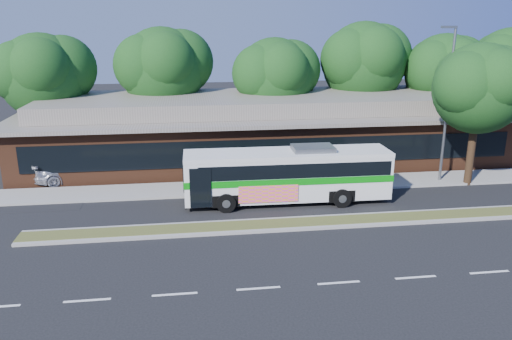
{
  "coord_description": "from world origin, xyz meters",
  "views": [
    {
      "loc": [
        -5.27,
        -20.91,
        9.26
      ],
      "look_at": [
        -1.95,
        3.29,
        2.0
      ],
      "focal_mm": 35.0,
      "sensor_mm": 36.0,
      "label": 1
    }
  ],
  "objects_px": {
    "sedan": "(77,169)",
    "lamp_post": "(447,101)",
    "sidewalk_tree": "(484,86)",
    "transit_bus": "(288,172)"
  },
  "relations": [
    {
      "from": "sedan",
      "to": "lamp_post",
      "type": "bearing_deg",
      "value": -114.85
    },
    {
      "from": "lamp_post",
      "to": "transit_bus",
      "type": "bearing_deg",
      "value": -167.25
    },
    {
      "from": "lamp_post",
      "to": "sidewalk_tree",
      "type": "bearing_deg",
      "value": -17.75
    },
    {
      "from": "lamp_post",
      "to": "sidewalk_tree",
      "type": "distance_m",
      "value": 2.09
    },
    {
      "from": "transit_bus",
      "to": "lamp_post",
      "type": "bearing_deg",
      "value": 13.56
    },
    {
      "from": "lamp_post",
      "to": "sidewalk_tree",
      "type": "xyz_separation_m",
      "value": [
        1.8,
        -0.58,
        0.88
      ]
    },
    {
      "from": "lamp_post",
      "to": "sidewalk_tree",
      "type": "height_order",
      "value": "lamp_post"
    },
    {
      "from": "transit_bus",
      "to": "sedan",
      "type": "relative_size",
      "value": 2.19
    },
    {
      "from": "sidewalk_tree",
      "to": "sedan",
      "type": "bearing_deg",
      "value": 170.88
    },
    {
      "from": "sedan",
      "to": "sidewalk_tree",
      "type": "relative_size",
      "value": 0.61
    }
  ]
}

